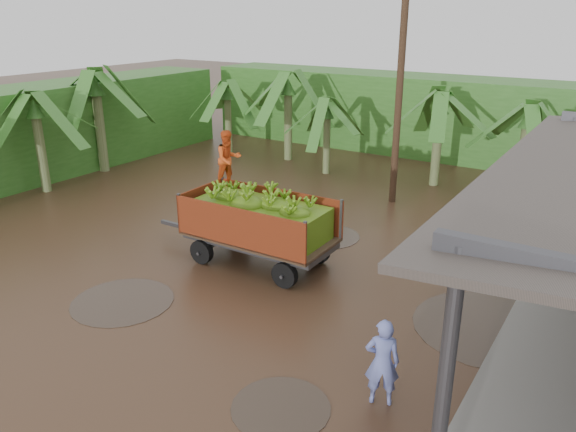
# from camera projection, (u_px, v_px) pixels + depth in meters

# --- Properties ---
(ground) EXTENTS (100.00, 100.00, 0.00)m
(ground) POSITION_uv_depth(u_px,v_px,m) (266.00, 300.00, 13.25)
(ground) COLOR black
(ground) RESTS_ON ground
(hedge_north) EXTENTS (22.00, 3.00, 3.60)m
(hedge_north) POSITION_uv_depth(u_px,v_px,m) (425.00, 115.00, 26.27)
(hedge_north) COLOR #2D661E
(hedge_north) RESTS_ON ground
(hedge_west) EXTENTS (3.00, 18.00, 3.60)m
(hedge_west) POSITION_uv_depth(u_px,v_px,m) (40.00, 131.00, 22.89)
(hedge_west) COLOR #2D661E
(hedge_west) RESTS_ON ground
(banana_trailer) EXTENTS (5.57, 1.99, 3.43)m
(banana_trailer) POSITION_uv_depth(u_px,v_px,m) (258.00, 220.00, 14.83)
(banana_trailer) COLOR #9E3416
(banana_trailer) RESTS_ON ground
(man_blue) EXTENTS (0.71, 0.60, 1.64)m
(man_blue) POSITION_uv_depth(u_px,v_px,m) (382.00, 362.00, 9.56)
(man_blue) COLOR #6C78C4
(man_blue) RESTS_ON ground
(utility_pole) EXTENTS (1.20, 0.24, 8.46)m
(utility_pole) POSITION_uv_depth(u_px,v_px,m) (400.00, 79.00, 18.62)
(utility_pole) COLOR #47301E
(utility_pole) RESTS_ON ground
(banana_plants) EXTENTS (24.77, 20.06, 4.33)m
(banana_plants) POSITION_uv_depth(u_px,v_px,m) (248.00, 142.00, 20.85)
(banana_plants) COLOR #2D661E
(banana_plants) RESTS_ON ground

